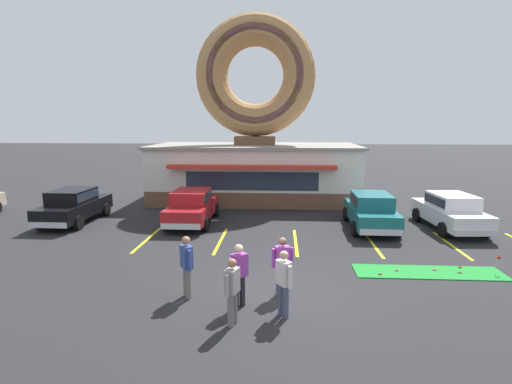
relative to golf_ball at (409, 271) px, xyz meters
name	(u,v)px	position (x,y,z in m)	size (l,w,h in m)	color
ground_plane	(274,295)	(-4.21, -1.90, -0.05)	(160.00, 160.00, 0.00)	#232326
donut_shop_building	(255,138)	(-5.64, 12.05, 3.69)	(12.30, 6.75, 10.96)	brown
putting_mat	(428,272)	(0.62, 0.06, -0.04)	(4.60, 1.18, 0.03)	#1E842D
mini_donut_near_left	(460,267)	(1.78, 0.51, 0.00)	(0.13, 0.13, 0.04)	brown
mini_donut_near_right	(397,270)	(-0.35, 0.10, 0.00)	(0.13, 0.13, 0.04)	#D8667F
mini_donut_mid_left	(380,274)	(-0.96, -0.26, 0.00)	(0.13, 0.13, 0.04)	brown
mini_donut_mid_centre	(460,272)	(1.57, 0.03, 0.00)	(0.13, 0.13, 0.04)	brown
mini_donut_mid_right	(435,269)	(0.88, 0.24, 0.00)	(0.13, 0.13, 0.04)	#D8667F
golf_ball	(409,271)	(0.00, 0.00, 0.00)	(0.04, 0.04, 0.04)	white
putting_flag_pin	(498,261)	(2.70, 0.10, 0.39)	(0.13, 0.01, 0.55)	silver
car_white	(450,210)	(3.43, 5.49, 0.82)	(2.18, 4.65, 1.60)	silver
car_black	(74,204)	(-13.82, 5.67, 0.82)	(2.01, 4.58, 1.60)	black
car_teal	(371,209)	(-0.05, 5.40, 0.82)	(2.05, 4.59, 1.60)	#196066
car_red	(192,205)	(-8.19, 5.79, 0.82)	(2.00, 4.57, 1.60)	maroon
pedestrian_blue_sweater_man	(232,289)	(-5.16, -3.57, 0.83)	(0.35, 0.57, 1.61)	slate
pedestrian_hooded_kid	(284,280)	(-3.97, -3.09, 0.87)	(0.41, 0.51, 1.66)	#474C66
pedestrian_leather_jacket_man	(282,263)	(-3.99, -1.85, 0.85)	(0.58, 0.33, 1.63)	#474C66
pedestrian_clipboard_woman	(187,264)	(-6.55, -2.17, 0.90)	(0.41, 0.52, 1.71)	slate
pedestrian_beanie_man	(239,273)	(-5.09, -2.65, 0.87)	(0.46, 0.44, 1.66)	#232328
trash_bin	(164,198)	(-10.67, 9.54, 0.45)	(0.57, 0.57, 0.97)	#1E662D
parking_stripe_far_left	(147,239)	(-9.45, 3.10, -0.05)	(0.12, 3.60, 0.01)	yellow
parking_stripe_left	(221,241)	(-6.45, 3.10, -0.05)	(0.12, 3.60, 0.01)	yellow
parking_stripe_mid_left	(296,242)	(-3.45, 3.10, -0.05)	(0.12, 3.60, 0.01)	yellow
parking_stripe_centre	(372,243)	(-0.45, 3.10, -0.05)	(0.12, 3.60, 0.01)	yellow
parking_stripe_mid_right	(451,245)	(2.55, 3.10, -0.05)	(0.12, 3.60, 0.01)	yellow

